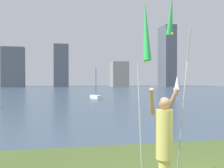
{
  "coord_description": "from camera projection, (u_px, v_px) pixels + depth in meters",
  "views": [
    {
      "loc": [
        -3.14,
        -4.55,
        2.09
      ],
      "look_at": [
        -0.51,
        8.03,
        1.94
      ],
      "focal_mm": 43.42,
      "sensor_mm": 36.0,
      "label": 1
    }
  ],
  "objects": [
    {
      "name": "kite_flag_right",
      "position": [
        172.0,
        21.0,
        6.52
      ],
      "size": [
        0.16,
        1.15,
        4.15
      ],
      "color": "#B2B2B7",
      "rests_on": "ground"
    },
    {
      "name": "skyline_tower_4",
      "position": [
        167.0,
        56.0,
        98.61
      ],
      "size": [
        4.15,
        7.95,
        22.0
      ],
      "color": "#565B66",
      "rests_on": "ground"
    },
    {
      "name": "skyline_tower_2",
      "position": [
        61.0,
        66.0,
        91.81
      ],
      "size": [
        4.91,
        4.64,
        14.45
      ],
      "color": "#565B66",
      "rests_on": "ground"
    },
    {
      "name": "skyline_tower_1",
      "position": [
        13.0,
        67.0,
        88.44
      ],
      "size": [
        7.19,
        3.74,
        13.14
      ],
      "color": "#565B66",
      "rests_on": "ground"
    },
    {
      "name": "ground",
      "position": [
        71.0,
        91.0,
        54.99
      ],
      "size": [
        120.0,
        138.0,
        0.12
      ],
      "color": "#475B28"
    },
    {
      "name": "sailboat_7",
      "position": [
        96.0,
        97.0,
        31.76
      ],
      "size": [
        1.17,
        2.45,
        3.64
      ],
      "color": "white",
      "rests_on": "ground"
    },
    {
      "name": "sailboat_6",
      "position": [
        177.0,
        82.0,
        59.27
      ],
      "size": [
        2.34,
        2.55,
        4.67
      ],
      "color": "white",
      "rests_on": "ground"
    },
    {
      "name": "skyline_tower_3",
      "position": [
        119.0,
        74.0,
        99.7
      ],
      "size": [
        5.95,
        6.04,
        9.08
      ],
      "color": "gray",
      "rests_on": "ground"
    },
    {
      "name": "person",
      "position": [
        164.0,
        134.0,
        5.71
      ],
      "size": [
        0.71,
        0.53,
        1.94
      ],
      "rotation": [
        0.0,
        0.0,
        0.11
      ],
      "color": "#D8CC66",
      "rests_on": "ground"
    },
    {
      "name": "kite_flag_left",
      "position": [
        146.0,
        34.0,
        5.34
      ],
      "size": [
        0.16,
        0.72,
        3.72
      ],
      "color": "#B2B2B7",
      "rests_on": "ground"
    }
  ]
}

